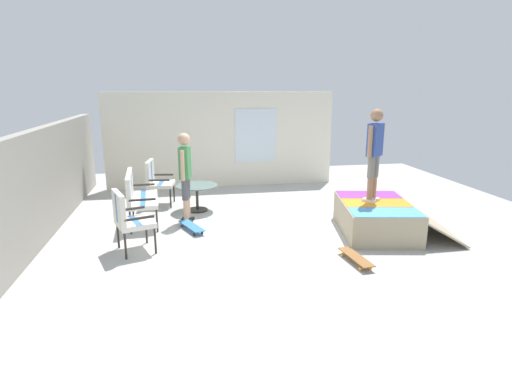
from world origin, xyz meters
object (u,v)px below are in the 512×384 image
patio_bench (137,193)px  person_watching (185,170)px  skate_ramp (377,217)px  person_skater (375,148)px  patio_chair_near_house (156,179)px  skateboard_by_bench (192,226)px  patio_table (197,192)px  patio_chair_by_wall (128,216)px  skateboard_spare (356,257)px

patio_bench → person_watching: person_watching is taller
skate_ramp → patio_bench: bearing=73.8°
skate_ramp → patio_bench: (1.27, 4.38, 0.33)m
patio_bench → person_skater: 4.55m
patio_chair_near_house → person_skater: 4.78m
patio_bench → patio_chair_near_house: same height
person_watching → skateboard_by_bench: 1.12m
patio_table → person_skater: bearing=-120.3°
patio_bench → person_skater: size_ratio=0.77×
patio_chair_by_wall → person_skater: size_ratio=0.61×
skate_ramp → patio_chair_near_house: size_ratio=2.21×
patio_bench → skateboard_by_bench: (-0.59, -1.01, -0.53)m
person_skater → skate_ramp: bearing=-149.4°
patio_bench → skateboard_by_bench: patio_bench is taller
patio_chair_by_wall → person_skater: person_skater is taller
patio_bench → patio_chair_near_house: size_ratio=1.26×
patio_table → person_watching: bearing=161.7°
patio_table → person_skater: 3.80m
patio_chair_near_house → patio_chair_by_wall: same height
patio_chair_by_wall → person_skater: 4.42m
patio_table → skateboard_by_bench: (-1.28, 0.16, -0.32)m
skate_ramp → skateboard_spare: skate_ramp is taller
patio_chair_by_wall → patio_table: (2.16, -1.18, -0.21)m
person_watching → skate_ramp: bearing=-110.1°
person_watching → skateboard_spare: size_ratio=2.16×
patio_chair_near_house → skateboard_by_bench: size_ratio=1.25×
skate_ramp → person_watching: person_watching is taller
person_watching → patio_table: bearing=-18.3°
skateboard_by_bench → patio_table: bearing=-7.2°
patio_chair_near_house → person_watching: (-1.31, -0.65, 0.42)m
skate_ramp → person_skater: bearing=30.6°
patio_chair_near_house → skateboard_by_bench: 2.09m
patio_chair_by_wall → person_watching: 1.78m
skate_ramp → patio_bench: 4.58m
skate_ramp → person_watching: (1.26, 3.44, 0.75)m
patio_chair_by_wall → skateboard_spare: bearing=-106.8°
patio_table → skate_ramp: bearing=-121.4°
skate_ramp → patio_table: 3.76m
patio_chair_near_house → skateboard_spare: patio_chair_near_house is taller
patio_chair_by_wall → person_watching: person_watching is taller
patio_table → person_watching: 0.98m
patio_chair_near_house → patio_table: patio_chair_near_house is taller
person_watching → skateboard_by_bench: (-0.58, -0.07, -0.95)m
patio_chair_by_wall → skateboard_by_bench: bearing=-49.3°
skateboard_by_bench → skateboard_spare: same height
person_watching → patio_chair_near_house: bearing=26.4°
skate_ramp → patio_chair_near_house: bearing=57.9°
patio_bench → person_watching: 1.03m
skate_ramp → patio_chair_by_wall: 4.40m
person_skater → skateboard_by_bench: person_skater is taller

